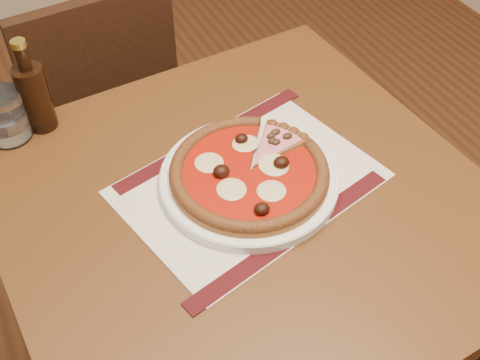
% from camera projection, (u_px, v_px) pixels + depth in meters
% --- Properties ---
extents(table, '(0.85, 0.85, 0.75)m').
position_uv_depth(table, '(245.00, 237.00, 1.09)').
color(table, '#563314').
rests_on(table, ground).
extents(chair_far, '(0.41, 0.41, 0.82)m').
position_uv_depth(chair_far, '(98.00, 101.00, 1.64)').
color(chair_far, black).
rests_on(chair_far, ground).
extents(placemat, '(0.48, 0.39, 0.00)m').
position_uv_depth(placemat, '(249.00, 183.00, 1.04)').
color(placemat, silver).
rests_on(placemat, table).
extents(plate, '(0.31, 0.31, 0.02)m').
position_uv_depth(plate, '(249.00, 179.00, 1.04)').
color(plate, white).
rests_on(plate, placemat).
extents(pizza, '(0.27, 0.27, 0.04)m').
position_uv_depth(pizza, '(249.00, 172.00, 1.02)').
color(pizza, brown).
rests_on(pizza, plate).
extents(ham_slice, '(0.13, 0.10, 0.02)m').
position_uv_depth(ham_slice, '(272.00, 140.00, 1.08)').
color(ham_slice, brown).
rests_on(ham_slice, plate).
extents(water_glass, '(0.10, 0.10, 0.10)m').
position_uv_depth(water_glass, '(4.00, 116.00, 1.09)').
color(water_glass, white).
rests_on(water_glass, table).
extents(bottle, '(0.06, 0.06, 0.19)m').
position_uv_depth(bottle, '(34.00, 95.00, 1.10)').
color(bottle, black).
rests_on(bottle, table).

